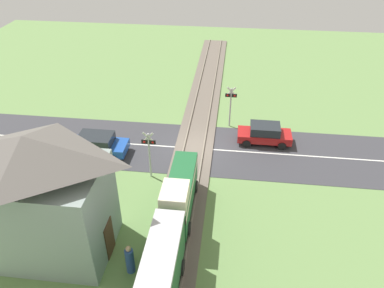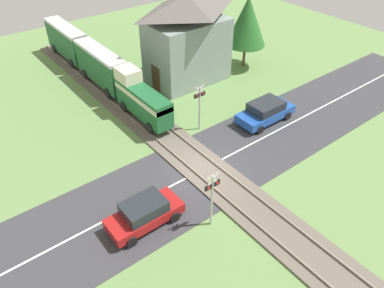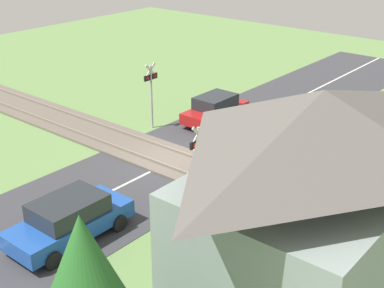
# 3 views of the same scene
# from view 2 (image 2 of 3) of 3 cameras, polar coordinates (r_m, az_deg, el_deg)

# --- Properties ---
(ground_plane) EXTENTS (60.00, 60.00, 0.00)m
(ground_plane) POSITION_cam_2_polar(r_m,az_deg,el_deg) (22.87, 1.85, -3.83)
(ground_plane) COLOR #66894C
(road_surface) EXTENTS (48.00, 6.40, 0.02)m
(road_surface) POSITION_cam_2_polar(r_m,az_deg,el_deg) (22.86, 1.85, -3.81)
(road_surface) COLOR #38383D
(road_surface) RESTS_ON ground_plane
(track_bed) EXTENTS (2.80, 48.00, 0.24)m
(track_bed) POSITION_cam_2_polar(r_m,az_deg,el_deg) (22.83, 1.85, -3.70)
(track_bed) COLOR #665B51
(track_bed) RESTS_ON ground_plane
(train) EXTENTS (1.58, 19.02, 3.18)m
(train) POSITION_cam_2_polar(r_m,az_deg,el_deg) (31.87, -14.20, 11.75)
(train) COLOR #1E6033
(train) RESTS_ON track_bed
(car_near_crossing) EXTENTS (3.95, 1.82, 1.50)m
(car_near_crossing) POSITION_cam_2_polar(r_m,az_deg,el_deg) (19.40, -7.26, -10.38)
(car_near_crossing) COLOR #A81919
(car_near_crossing) RESTS_ON ground_plane
(car_far_side) EXTENTS (4.36, 2.02, 1.53)m
(car_far_side) POSITION_cam_2_polar(r_m,az_deg,el_deg) (27.17, 11.14, 4.91)
(car_far_side) COLOR #1E4CA8
(car_far_side) RESTS_ON ground_plane
(crossing_signal_west_approach) EXTENTS (0.90, 0.18, 3.44)m
(crossing_signal_west_approach) POSITION_cam_2_polar(r_m,az_deg,el_deg) (18.25, 3.07, -7.52)
(crossing_signal_west_approach) COLOR #B7B7B7
(crossing_signal_west_approach) RESTS_ON ground_plane
(crossing_signal_east_approach) EXTENTS (0.90, 0.18, 3.44)m
(crossing_signal_east_approach) POSITION_cam_2_polar(r_m,az_deg,el_deg) (25.07, 1.16, 6.43)
(crossing_signal_east_approach) COLOR #B7B7B7
(crossing_signal_east_approach) RESTS_ON ground_plane
(station_building) EXTENTS (6.75, 4.51, 7.00)m
(station_building) POSITION_cam_2_polar(r_m,az_deg,el_deg) (31.25, -0.80, 15.41)
(station_building) COLOR gray
(station_building) RESTS_ON ground_plane
(pedestrian_by_station) EXTENTS (0.43, 0.43, 1.75)m
(pedestrian_by_station) POSITION_cam_2_polar(r_m,az_deg,el_deg) (30.91, -8.56, 9.42)
(pedestrian_by_station) COLOR #2D4C8E
(pedestrian_by_station) RESTS_ON ground_plane
(tree_by_station) EXTENTS (3.47, 3.47, 6.22)m
(tree_by_station) POSITION_cam_2_polar(r_m,az_deg,el_deg) (33.75, 8.41, 18.05)
(tree_by_station) COLOR brown
(tree_by_station) RESTS_ON ground_plane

